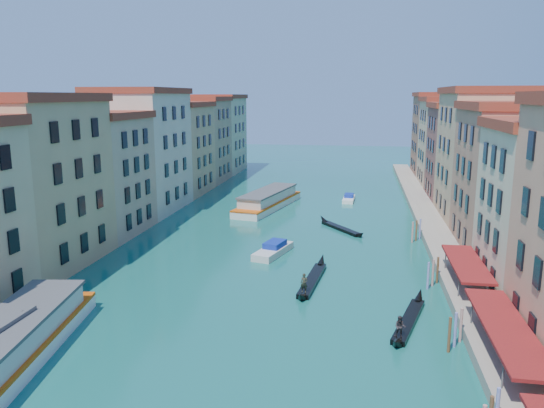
{
  "coord_description": "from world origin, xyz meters",
  "views": [
    {
      "loc": [
        11.29,
        -15.01,
        19.66
      ],
      "look_at": [
        1.01,
        45.67,
        7.06
      ],
      "focal_mm": 35.0,
      "sensor_mm": 36.0,
      "label": 1
    }
  ],
  "objects_px": {
    "vaporetto_near": "(10,345)",
    "vaporetto_far": "(268,200)",
    "gondola_fore": "(312,278)",
    "gondola_right": "(408,319)"
  },
  "relations": [
    {
      "from": "vaporetto_near",
      "to": "vaporetto_far",
      "type": "bearing_deg",
      "value": 72.35
    },
    {
      "from": "gondola_fore",
      "to": "vaporetto_far",
      "type": "bearing_deg",
      "value": 112.67
    },
    {
      "from": "vaporetto_near",
      "to": "vaporetto_far",
      "type": "height_order",
      "value": "vaporetto_near"
    },
    {
      "from": "gondola_fore",
      "to": "gondola_right",
      "type": "height_order",
      "value": "gondola_fore"
    },
    {
      "from": "gondola_right",
      "to": "vaporetto_far",
      "type": "bearing_deg",
      "value": 129.06
    },
    {
      "from": "vaporetto_near",
      "to": "gondola_right",
      "type": "xyz_separation_m",
      "value": [
        29.82,
        12.04,
        -1.01
      ]
    },
    {
      "from": "vaporetto_far",
      "to": "gondola_fore",
      "type": "xyz_separation_m",
      "value": [
        11.37,
        -37.31,
        -0.97
      ]
    },
    {
      "from": "vaporetto_near",
      "to": "gondola_right",
      "type": "bearing_deg",
      "value": 13.22
    },
    {
      "from": "vaporetto_far",
      "to": "gondola_fore",
      "type": "distance_m",
      "value": 39.02
    },
    {
      "from": "gondola_fore",
      "to": "gondola_right",
      "type": "bearing_deg",
      "value": -39.19
    }
  ]
}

